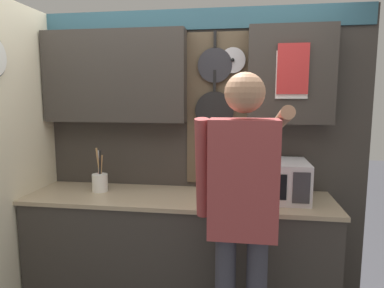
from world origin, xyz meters
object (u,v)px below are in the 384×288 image
at_px(knife_block, 224,183).
at_px(person, 243,201).
at_px(microwave, 271,180).
at_px(utensil_crock, 100,181).

height_order(knife_block, person, person).
distance_m(knife_block, person, 0.57).
height_order(microwave, knife_block, same).
xyz_separation_m(knife_block, utensil_crock, (-0.96, 0.00, -0.02)).
xyz_separation_m(knife_block, person, (0.13, -0.55, 0.04)).
distance_m(microwave, utensil_crock, 1.30).
xyz_separation_m(microwave, utensil_crock, (-1.30, 0.00, -0.06)).
bearing_deg(utensil_crock, person, -26.99).
bearing_deg(knife_block, microwave, -0.04).
relative_size(knife_block, utensil_crock, 0.81).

